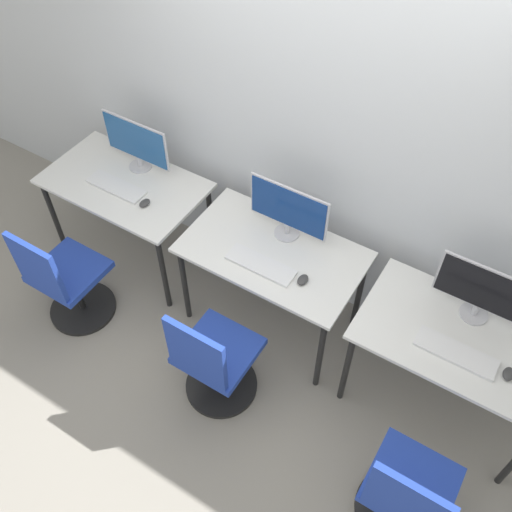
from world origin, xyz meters
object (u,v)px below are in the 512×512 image
object	(u,v)px
mouse_center	(303,280)
monitor_right	(484,292)
mouse_left	(145,203)
keyboard_right	(456,353)
keyboard_left	(116,187)
office_chair_center	(214,363)
monitor_center	(288,210)
mouse_right	(509,374)
keyboard_center	(261,265)
office_chair_right	(405,497)
office_chair_left	(66,283)
monitor_left	(136,143)

from	to	relation	value
mouse_center	monitor_right	size ratio (longest dim) A/B	0.17
mouse_left	keyboard_right	bearing A→B (deg)	-0.45
mouse_center	keyboard_right	world-z (taller)	mouse_center
keyboard_left	office_chair_center	xyz separation A→B (m)	(1.23, -0.62, -0.39)
monitor_center	office_chair_center	distance (m)	1.06
keyboard_right	mouse_right	size ratio (longest dim) A/B	4.99
office_chair_center	keyboard_center	bearing A→B (deg)	89.66
mouse_right	monitor_right	bearing A→B (deg)	133.90
keyboard_right	office_chair_right	bearing A→B (deg)	-84.11
mouse_left	keyboard_center	world-z (taller)	mouse_left
keyboard_left	office_chair_left	size ratio (longest dim) A/B	0.49
office_chair_center	mouse_left	bearing A→B (deg)	148.05
keyboard_left	mouse_right	xyz separation A→B (m)	(2.75, -0.03, 0.01)
office_chair_center	monitor_right	size ratio (longest dim) A/B	1.67
monitor_right	mouse_center	bearing A→B (deg)	-162.10
keyboard_right	office_chair_center	bearing A→B (deg)	-155.01
keyboard_left	mouse_center	size ratio (longest dim) A/B	4.99
monitor_left	keyboard_center	distance (m)	1.30
mouse_left	office_chair_left	bearing A→B (deg)	-113.64
keyboard_center	monitor_center	bearing A→B (deg)	90.00
monitor_center	keyboard_left	bearing A→B (deg)	-168.55
keyboard_left	mouse_left	world-z (taller)	mouse_left
office_chair_center	office_chair_right	size ratio (longest dim) A/B	1.00
keyboard_left	mouse_left	distance (m)	0.28
monitor_right	keyboard_right	size ratio (longest dim) A/B	1.21
monitor_left	keyboard_left	distance (m)	0.34
mouse_center	monitor_right	distance (m)	1.02
office_chair_left	monitor_center	size ratio (longest dim) A/B	1.67
monitor_center	keyboard_right	size ratio (longest dim) A/B	1.21
keyboard_left	keyboard_right	bearing A→B (deg)	-1.06
keyboard_center	keyboard_right	xyz separation A→B (m)	(1.24, 0.03, 0.00)
monitor_left	office_chair_right	world-z (taller)	monitor_left
office_chair_left	mouse_left	bearing A→B (deg)	66.36
monitor_center	mouse_right	world-z (taller)	monitor_center
mouse_left	office_chair_left	xyz separation A→B (m)	(-0.27, -0.61, -0.39)
mouse_right	keyboard_center	bearing A→B (deg)	-178.30
office_chair_right	mouse_right	bearing A→B (deg)	74.04
office_chair_center	mouse_right	size ratio (longest dim) A/B	10.13
keyboard_center	office_chair_right	xyz separation A→B (m)	(1.31, -0.68, -0.39)
office_chair_center	monitor_center	bearing A→B (deg)	89.78
keyboard_right	office_chair_right	world-z (taller)	office_chair_right
monitor_right	mouse_right	size ratio (longest dim) A/B	6.06
office_chair_right	monitor_left	bearing A→B (deg)	158.08
mouse_center	office_chair_center	world-z (taller)	office_chair_center
keyboard_right	mouse_right	distance (m)	0.28
keyboard_left	keyboard_center	bearing A→B (deg)	-3.46
mouse_center	office_chair_right	xyz separation A→B (m)	(1.03, -0.71, -0.39)
keyboard_center	keyboard_right	distance (m)	1.24
mouse_left	keyboard_right	xyz separation A→B (m)	(2.19, -0.02, -0.01)
monitor_left	keyboard_right	bearing A→B (deg)	-7.23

